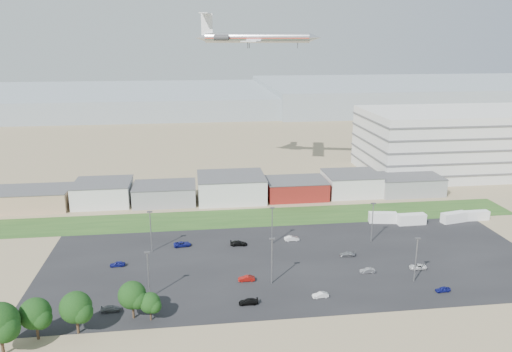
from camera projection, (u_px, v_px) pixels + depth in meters
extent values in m
plane|color=#7F7050|center=(289.00, 305.00, 101.40)|extent=(700.00, 700.00, 0.00)
cube|color=black|center=(293.00, 262.00, 121.13)|extent=(120.00, 50.00, 0.01)
cube|color=#23491B|center=(256.00, 217.00, 151.08)|extent=(160.00, 16.00, 0.02)
cube|color=silver|center=(464.00, 141.00, 199.98)|extent=(80.00, 40.00, 25.00)
imported|color=silver|center=(418.00, 267.00, 117.30)|extent=(4.17, 2.18, 1.12)
imported|color=#A5A5AA|center=(367.00, 271.00, 115.25)|extent=(3.58, 1.31, 1.17)
imported|color=navy|center=(443.00, 289.00, 106.77)|extent=(3.32, 1.52, 1.10)
imported|color=black|center=(248.00, 302.00, 101.74)|extent=(4.03, 1.68, 1.16)
imported|color=maroon|center=(246.00, 278.00, 111.43)|extent=(3.76, 1.34, 1.24)
imported|color=navy|center=(118.00, 264.00, 118.61)|extent=(3.62, 1.53, 1.22)
imported|color=black|center=(239.00, 243.00, 130.52)|extent=(4.55, 2.14, 1.28)
imported|color=navy|center=(182.00, 244.00, 129.99)|extent=(4.77, 2.65, 1.26)
imported|color=#595B5E|center=(111.00, 309.00, 99.13)|extent=(4.06, 1.83, 1.15)
imported|color=silver|center=(292.00, 238.00, 133.58)|extent=(4.04, 1.62, 1.31)
imported|color=#A5A5AA|center=(347.00, 254.00, 124.14)|extent=(3.92, 1.92, 1.10)
imported|color=silver|center=(320.00, 295.00, 104.37)|extent=(3.53, 1.49, 1.13)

